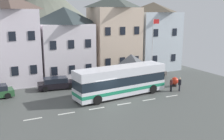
{
  "coord_description": "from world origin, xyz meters",
  "views": [
    {
      "loc": [
        -10.41,
        -23.3,
        9.07
      ],
      "look_at": [
        2.77,
        4.44,
        2.3
      ],
      "focal_mm": 41.97,
      "sensor_mm": 36.0,
      "label": 1
    }
  ],
  "objects": [
    {
      "name": "pedestrian_01",
      "position": [
        9.33,
        3.56,
        0.84
      ],
      "size": [
        0.35,
        0.35,
        1.45
      ],
      "color": "black",
      "rests_on": "ground_plane"
    },
    {
      "name": "parked_car_02",
      "position": [
        10.39,
        7.4,
        0.64
      ],
      "size": [
        4.27,
        2.22,
        1.31
      ],
      "rotation": [
        0.0,
        0.0,
        -0.11
      ],
      "color": "slate",
      "rests_on": "ground_plane"
    },
    {
      "name": "parked_car_01",
      "position": [
        -3.34,
        7.14,
        0.69
      ],
      "size": [
        4.74,
        2.24,
        1.42
      ],
      "rotation": [
        0.0,
        0.0,
        -0.1
      ],
      "color": "black",
      "rests_on": "ground_plane"
    },
    {
      "name": "townhouse_01",
      "position": [
        -7.84,
        12.32,
        5.74
      ],
      "size": [
        6.49,
        6.71,
        11.49
      ],
      "color": "white",
      "rests_on": "ground_plane"
    },
    {
      "name": "flagpole",
      "position": [
        8.66,
        4.64,
        4.74
      ],
      "size": [
        0.95,
        0.1,
        8.31
      ],
      "color": "silver",
      "rests_on": "ground_plane"
    },
    {
      "name": "townhouse_02",
      "position": [
        -0.85,
        11.8,
        4.9
      ],
      "size": [
        6.92,
        5.67,
        9.8
      ],
      "color": "white",
      "rests_on": "ground_plane"
    },
    {
      "name": "pedestrian_02",
      "position": [
        8.51,
        0.38,
        0.81
      ],
      "size": [
        0.31,
        0.37,
        1.57
      ],
      "color": "black",
      "rests_on": "ground_plane"
    },
    {
      "name": "townhouse_03",
      "position": [
        6.57,
        11.62,
        5.75
      ],
      "size": [
        6.75,
        5.31,
        11.5
      ],
      "color": "beige",
      "rests_on": "ground_plane"
    },
    {
      "name": "harbour_buoy",
      "position": [
        10.24,
        1.89,
        0.66
      ],
      "size": [
        0.92,
        0.92,
        1.17
      ],
      "color": "black",
      "rests_on": "ground_plane"
    },
    {
      "name": "pedestrian_00",
      "position": [
        9.5,
        0.06,
        0.94
      ],
      "size": [
        0.35,
        0.35,
        1.61
      ],
      "color": "#2D2D38",
      "rests_on": "ground_plane"
    },
    {
      "name": "hilltop_castle",
      "position": [
        -0.76,
        33.19,
        8.82
      ],
      "size": [
        39.45,
        39.45,
        23.98
      ],
      "color": "slate",
      "rests_on": "ground_plane"
    },
    {
      "name": "townhouse_04",
      "position": [
        13.82,
        12.4,
        5.33
      ],
      "size": [
        6.91,
        6.86,
        10.66
      ],
      "color": "silver",
      "rests_on": "ground_plane"
    },
    {
      "name": "public_bench",
      "position": [
        6.92,
        7.62,
        0.47
      ],
      "size": [
        1.7,
        0.48,
        0.87
      ],
      "color": "#473828",
      "rests_on": "ground_plane"
    },
    {
      "name": "ground_plane",
      "position": [
        0.0,
        -0.0,
        -0.03
      ],
      "size": [
        40.0,
        60.0,
        0.07
      ],
      "color": "#4C504C"
    },
    {
      "name": "bus_shelter",
      "position": [
        5.73,
        5.06,
        3.15
      ],
      "size": [
        3.6,
        3.6,
        3.94
      ],
      "color": "#473D33",
      "rests_on": "ground_plane"
    },
    {
      "name": "transit_bus",
      "position": [
        2.43,
        1.44,
        1.66
      ],
      "size": [
        10.88,
        3.64,
        3.29
      ],
      "rotation": [
        0.0,
        0.0,
        0.11
      ],
      "color": "white",
      "rests_on": "ground_plane"
    }
  ]
}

